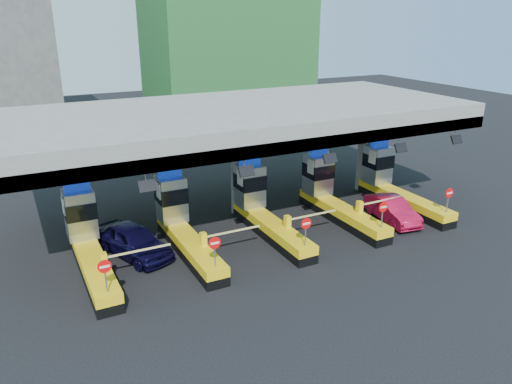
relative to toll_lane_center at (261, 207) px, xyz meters
name	(u,v)px	position (x,y,z in m)	size (l,w,h in m)	color
ground	(263,231)	(0.00, -0.28, -1.40)	(120.00, 120.00, 0.00)	black
toll_canopy	(242,121)	(0.00, 2.59, 4.74)	(28.00, 12.09, 7.00)	slate
toll_lane_far_left	(87,240)	(-10.00, 0.00, 0.00)	(4.43, 8.00, 4.16)	black
toll_lane_left	(181,223)	(-5.00, 0.00, 0.00)	(4.43, 8.00, 4.16)	black
toll_lane_center	(261,207)	(0.00, 0.00, 0.00)	(4.43, 8.00, 4.16)	black
toll_lane_right	(331,194)	(5.00, 0.00, 0.00)	(4.43, 8.00, 4.16)	black
toll_lane_far_right	(391,183)	(10.00, 0.00, 0.00)	(4.43, 8.00, 4.16)	black
van	(133,241)	(-7.67, 0.02, -0.53)	(2.05, 5.08, 1.73)	black
red_car	(392,210)	(7.84, -2.58, -0.65)	(1.58, 4.52, 1.49)	#A20C2D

